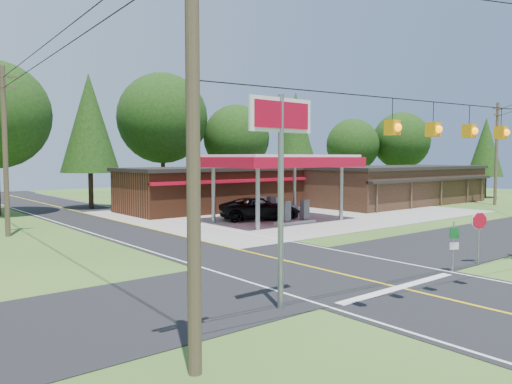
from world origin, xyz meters
TOP-DOWN VIEW (x-y plane):
  - ground at (0.00, 0.00)m, footprint 120.00×120.00m
  - main_highway at (0.00, 0.00)m, footprint 8.00×120.00m
  - cross_road at (0.00, 0.00)m, footprint 70.00×7.00m
  - lane_center_yellow at (0.00, 0.00)m, footprint 0.15×110.00m
  - gas_canopy at (9.00, 13.00)m, footprint 10.60×7.40m
  - convenience_store at (10.00, 22.98)m, footprint 16.40×7.55m
  - strip_building at (28.00, 15.98)m, footprint 20.40×8.75m
  - utility_pole_near_left at (-9.50, -5.00)m, footprint 1.80×0.30m
  - utility_pole_far_left at (-8.00, 18.00)m, footprint 1.80×0.30m
  - utility_pole_far_right at (34.00, 9.00)m, footprint 1.80×0.30m
  - overhead_beacons at (-1.00, -6.00)m, footprint 17.04×2.04m
  - treeline_backdrop at (0.82, 24.01)m, footprint 70.27×51.59m
  - suv_car at (8.50, 14.50)m, footprint 8.03×8.03m
  - sedan_car at (12.00, 17.00)m, footprint 5.91×5.91m
  - big_stop_sign at (-5.00, -2.77)m, footprint 2.44×0.18m
  - octagonal_stop_sign at (6.16, -3.38)m, footprint 0.75×0.37m
  - route_sign_post at (3.80, -3.52)m, footprint 0.40×0.20m

SIDE VIEW (x-z plane):
  - ground at x=0.00m, z-range 0.00..0.00m
  - main_highway at x=0.00m, z-range 0.00..0.02m
  - cross_road at x=0.00m, z-range 0.00..0.03m
  - lane_center_yellow at x=0.00m, z-range 0.02..0.03m
  - sedan_car at x=12.00m, z-range 0.00..1.51m
  - suv_car at x=8.50m, z-range 0.00..1.67m
  - route_sign_post at x=3.80m, z-range 0.20..2.29m
  - octagonal_stop_sign at x=6.16m, z-range 0.56..2.88m
  - strip_building at x=28.00m, z-range 0.01..3.81m
  - convenience_store at x=10.00m, z-range 0.02..3.82m
  - gas_canopy at x=9.00m, z-range 1.83..6.70m
  - big_stop_sign at x=-5.00m, z-range 1.57..8.15m
  - utility_pole_near_left at x=-9.50m, z-range 0.20..10.20m
  - utility_pole_far_left at x=-8.00m, z-range 0.20..10.20m
  - utility_pole_far_right at x=34.00m, z-range 0.20..10.20m
  - overhead_beacons at x=-1.00m, z-range 5.70..6.73m
  - treeline_backdrop at x=0.82m, z-range 0.84..14.14m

